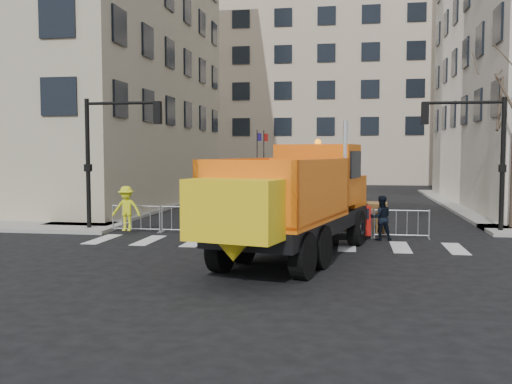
% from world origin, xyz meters
% --- Properties ---
extents(ground, '(120.00, 120.00, 0.00)m').
position_xyz_m(ground, '(0.00, 0.00, 0.00)').
color(ground, black).
rests_on(ground, ground).
extents(sidewalk_back, '(64.00, 5.00, 0.15)m').
position_xyz_m(sidewalk_back, '(0.00, 8.50, 0.07)').
color(sidewalk_back, gray).
rests_on(sidewalk_back, ground).
extents(building_far, '(30.00, 18.00, 24.00)m').
position_xyz_m(building_far, '(0.00, 52.00, 12.00)').
color(building_far, '#BFAC92').
rests_on(building_far, ground).
extents(traffic_light_left, '(0.18, 0.18, 5.40)m').
position_xyz_m(traffic_light_left, '(-8.00, 7.50, 2.70)').
color(traffic_light_left, black).
rests_on(traffic_light_left, ground).
extents(traffic_light_right, '(0.18, 0.18, 5.40)m').
position_xyz_m(traffic_light_right, '(8.50, 9.50, 2.70)').
color(traffic_light_right, black).
rests_on(traffic_light_right, ground).
extents(crowd_barriers, '(12.60, 0.60, 1.10)m').
position_xyz_m(crowd_barriers, '(-0.75, 7.60, 0.55)').
color(crowd_barriers, '#9EA0A5').
rests_on(crowd_barriers, ground).
extents(plow_truck, '(5.39, 11.24, 4.22)m').
position_xyz_m(plow_truck, '(0.93, 2.85, 1.87)').
color(plow_truck, black).
rests_on(plow_truck, ground).
extents(cop_a, '(0.87, 0.78, 2.00)m').
position_xyz_m(cop_a, '(1.56, 7.00, 1.00)').
color(cop_a, black).
rests_on(cop_a, ground).
extents(cop_b, '(0.90, 0.76, 1.65)m').
position_xyz_m(cop_b, '(3.71, 7.00, 0.82)').
color(cop_b, black).
rests_on(cop_b, ground).
extents(cop_c, '(0.82, 1.23, 1.94)m').
position_xyz_m(cop_c, '(1.55, 7.00, 0.97)').
color(cop_c, black).
rests_on(cop_c, ground).
extents(worker, '(1.17, 0.71, 1.76)m').
position_xyz_m(worker, '(-6.08, 6.80, 1.03)').
color(worker, yellow).
rests_on(worker, sidewalk_back).
extents(newspaper_box, '(0.50, 0.46, 1.10)m').
position_xyz_m(newspaper_box, '(3.11, 7.14, 0.70)').
color(newspaper_box, '#AE130D').
rests_on(newspaper_box, sidewalk_back).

